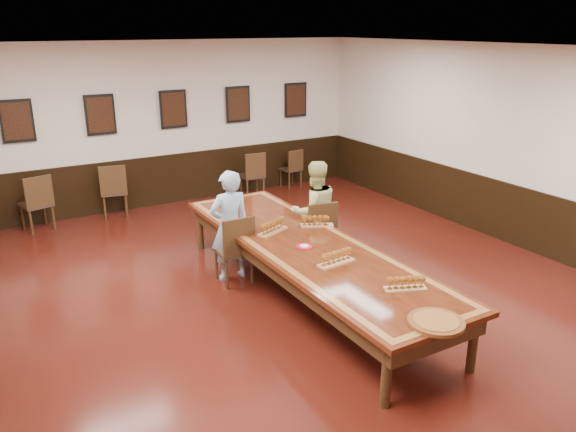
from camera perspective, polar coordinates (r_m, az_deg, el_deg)
floor at (r=7.64m, az=1.92°, el=-8.24°), size 8.00×10.00×0.02m
ceiling at (r=6.81m, az=2.22°, el=16.65°), size 8.00×10.00×0.02m
wall_back at (r=11.50m, az=-11.59°, el=9.15°), size 8.00×0.02×3.20m
wall_right at (r=9.76m, az=22.51°, el=6.39°), size 0.02×10.00×3.20m
chair_man at (r=7.92m, az=-5.56°, el=-3.26°), size 0.49×0.53×1.00m
chair_woman at (r=8.53m, az=2.96°, el=-1.53°), size 0.55×0.58×1.00m
spare_chair_a at (r=10.81m, az=-24.25°, el=1.26°), size 0.59×0.62×1.02m
spare_chair_b at (r=11.11m, az=-17.30°, el=2.56°), size 0.57×0.60×1.02m
spare_chair_c at (r=11.89m, az=-3.68°, el=4.28°), size 0.49×0.53×0.96m
spare_chair_d at (r=12.61m, az=0.29°, el=4.92°), size 0.44×0.48×0.85m
person_man at (r=7.90m, az=-5.94°, el=-1.00°), size 0.60×0.40×1.60m
person_woman at (r=8.53m, az=2.70°, el=0.48°), size 0.87×0.72×1.56m
pink_phone at (r=7.95m, az=4.12°, el=-1.16°), size 0.09×0.15×0.01m
wainscoting at (r=7.43m, az=1.96°, el=-4.73°), size 8.00×10.00×1.00m
conference_table at (r=7.38m, az=1.97°, el=-3.94°), size 1.40×5.00×0.76m
posters at (r=11.39m, az=-11.57°, el=10.59°), size 6.14×0.04×0.74m
flight_a at (r=7.72m, az=-1.56°, el=-1.11°), size 0.52×0.33×0.19m
flight_b at (r=7.95m, az=2.94°, el=-0.55°), size 0.48×0.33×0.17m
flight_c at (r=6.74m, az=4.93°, el=-4.25°), size 0.50×0.19×0.18m
flight_d at (r=6.22m, az=11.87°, el=-6.74°), size 0.47×0.30×0.17m
red_plate_grp at (r=7.24m, az=1.68°, el=-3.14°), size 0.21×0.21×0.03m
carved_platter at (r=5.66m, az=14.81°, el=-10.36°), size 0.60×0.60×0.04m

